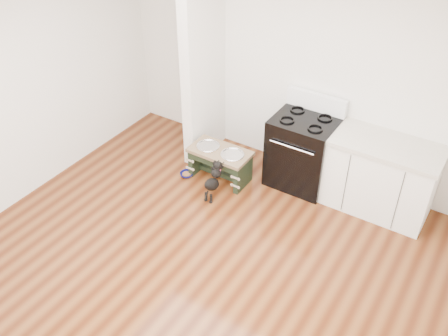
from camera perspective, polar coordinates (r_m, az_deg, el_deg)
ground at (r=5.25m, az=-4.38°, el=-12.85°), size 5.00×5.00×0.00m
room_shell at (r=4.16m, az=-5.40°, el=1.90°), size 5.00×5.00×5.00m
partition_wall at (r=6.38m, az=-2.37°, el=12.18°), size 0.15×0.80×2.70m
oven_range at (r=6.26m, az=8.99°, el=2.02°), size 0.76×0.69×1.14m
cabinet_run at (r=6.06m, az=17.42°, el=-0.96°), size 1.24×0.64×0.91m
dog_feeder at (r=6.33m, az=-0.48°, el=1.07°), size 0.78×0.42×0.44m
puppy at (r=6.05m, az=-1.21°, el=-1.34°), size 0.14×0.40×0.48m
floor_bowl at (r=6.54m, az=-4.30°, el=-0.74°), size 0.19×0.19×0.05m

